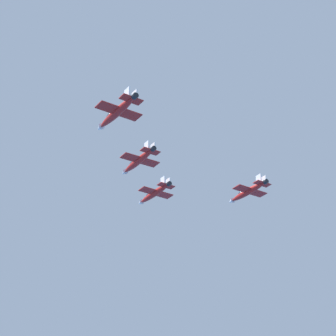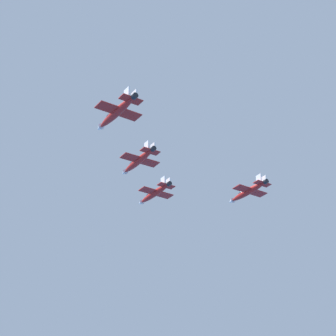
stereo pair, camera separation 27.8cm
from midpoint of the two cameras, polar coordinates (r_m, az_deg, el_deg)
name	(u,v)px [view 1 (the left image)]	position (r m, az deg, el deg)	size (l,w,h in m)	color
jet_lead	(155,193)	(185.46, -1.16, -2.08)	(15.06, 9.85, 3.29)	red
jet_left_wingman	(139,161)	(161.58, -2.49, 0.62)	(14.52, 9.57, 3.20)	red
jet_right_wingman	(248,191)	(178.73, 6.58, -1.92)	(14.77, 9.66, 3.22)	red
jet_left_outer	(117,112)	(138.90, -4.28, 4.63)	(14.97, 9.80, 3.27)	red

